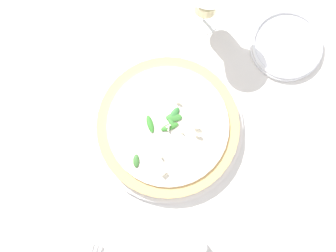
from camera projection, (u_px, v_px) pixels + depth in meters
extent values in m
plane|color=silver|center=(181.00, 117.00, 0.98)|extent=(6.00, 6.00, 0.00)
cylinder|color=white|center=(168.00, 128.00, 0.97)|extent=(0.31, 0.31, 0.01)
cylinder|color=tan|center=(168.00, 127.00, 0.96)|extent=(0.29, 0.29, 0.02)
cylinder|color=silver|center=(168.00, 126.00, 0.94)|extent=(0.25, 0.25, 0.01)
ellipsoid|color=#326329|center=(136.00, 161.00, 0.93)|extent=(0.03, 0.02, 0.01)
ellipsoid|color=#34722D|center=(171.00, 122.00, 0.94)|extent=(0.02, 0.03, 0.01)
ellipsoid|color=#2F7426|center=(150.00, 124.00, 0.94)|extent=(0.04, 0.03, 0.01)
ellipsoid|color=#32712A|center=(174.00, 118.00, 0.94)|extent=(0.03, 0.04, 0.01)
ellipsoid|color=#29652A|center=(174.00, 114.00, 0.94)|extent=(0.04, 0.02, 0.01)
ellipsoid|color=#2F6F25|center=(170.00, 127.00, 0.94)|extent=(0.04, 0.04, 0.01)
cube|color=#EFE5C6|center=(198.00, 135.00, 0.93)|extent=(0.01, 0.01, 0.01)
cube|color=#EFE5C6|center=(197.00, 128.00, 0.93)|extent=(0.01, 0.01, 0.01)
cube|color=#EFE5C6|center=(178.00, 102.00, 0.94)|extent=(0.00, 0.01, 0.01)
cube|color=#EFE5C6|center=(168.00, 126.00, 0.93)|extent=(0.01, 0.01, 0.01)
cube|color=#EFE5C6|center=(160.00, 155.00, 0.92)|extent=(0.01, 0.01, 0.01)
cube|color=#EFE5C6|center=(164.00, 173.00, 0.92)|extent=(0.01, 0.01, 0.01)
cube|color=#EFE5C6|center=(181.00, 131.00, 0.93)|extent=(0.01, 0.01, 0.01)
cube|color=#EFE5C6|center=(168.00, 129.00, 0.93)|extent=(0.01, 0.01, 0.00)
cylinder|color=white|center=(203.00, 20.00, 1.01)|extent=(0.07, 0.07, 0.00)
cylinder|color=white|center=(204.00, 13.00, 0.98)|extent=(0.01, 0.01, 0.06)
cylinder|color=beige|center=(206.00, 3.00, 0.93)|extent=(0.05, 0.05, 0.03)
cube|color=silver|center=(89.00, 252.00, 0.93)|extent=(0.04, 0.01, 0.00)
cylinder|color=white|center=(286.00, 45.00, 1.00)|extent=(0.16, 0.16, 0.01)
torus|color=white|center=(287.00, 44.00, 0.99)|extent=(0.15, 0.15, 0.01)
cylinder|color=silver|center=(198.00, 245.00, 0.91)|extent=(0.03, 0.03, 0.06)
cylinder|color=#B7B7BF|center=(199.00, 247.00, 0.88)|extent=(0.03, 0.03, 0.01)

